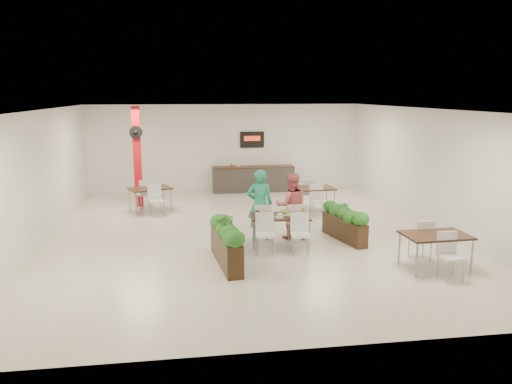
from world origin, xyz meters
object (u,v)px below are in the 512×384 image
at_px(main_table, 280,220).
at_px(side_table_a, 150,192).
at_px(side_table_b, 312,191).
at_px(diner_man, 260,205).
at_px(red_column, 137,156).
at_px(service_counter, 253,178).
at_px(side_table_c, 436,240).
at_px(planter_right, 344,221).
at_px(diner_woman, 291,206).
at_px(planter_left, 226,240).

height_order(main_table, side_table_a, same).
bearing_deg(side_table_b, diner_man, -129.24).
xyz_separation_m(red_column, main_table, (3.67, -4.94, -1.01)).
height_order(service_counter, side_table_c, service_counter).
relative_size(service_counter, planter_right, 1.69).
height_order(red_column, main_table, red_column).
bearing_deg(diner_woman, main_table, 64.72).
xyz_separation_m(main_table, side_table_c, (2.86, -2.01, -0.00)).
distance_m(main_table, side_table_a, 5.22).
bearing_deg(side_table_a, planter_right, -58.84).
distance_m(diner_man, side_table_c, 4.21).
bearing_deg(red_column, side_table_a, -64.79).
height_order(service_counter, diner_man, service_counter).
relative_size(diner_man, side_table_a, 1.07).
bearing_deg(side_table_b, red_column, 161.65).
height_order(diner_man, planter_right, diner_man).
distance_m(red_column, diner_man, 5.45).
distance_m(red_column, planter_left, 6.52).
bearing_deg(side_table_c, planter_right, 115.06).
bearing_deg(planter_left, side_table_a, 110.05).
height_order(diner_man, side_table_b, diner_man).
height_order(planter_left, planter_right, planter_left).
relative_size(service_counter, side_table_b, 1.83).
bearing_deg(service_counter, side_table_c, -73.97).
bearing_deg(diner_man, diner_woman, -173.16).
bearing_deg(planter_left, diner_woman, 43.72).
xyz_separation_m(side_table_b, side_table_c, (1.18, -5.41, -0.00)).
height_order(main_table, diner_man, diner_man).
bearing_deg(planter_right, side_table_b, 89.98).
xyz_separation_m(planter_right, side_table_c, (1.18, -2.31, 0.15)).
xyz_separation_m(diner_woman, planter_right, (1.27, -0.36, -0.34)).
bearing_deg(side_table_c, main_table, 142.71).
bearing_deg(side_table_c, diner_woman, 130.43).
bearing_deg(red_column, planter_left, -69.18).
distance_m(planter_right, side_table_a, 6.23).
distance_m(service_counter, side_table_b, 3.67).
relative_size(diner_man, side_table_b, 1.08).
xyz_separation_m(diner_man, side_table_c, (3.25, -2.67, -0.25)).
bearing_deg(red_column, diner_man, -52.57).
xyz_separation_m(planter_left, side_table_a, (-1.88, 5.14, 0.10)).
xyz_separation_m(red_column, diner_man, (3.28, -4.29, -0.76)).
relative_size(red_column, diner_man, 1.81).
height_order(service_counter, planter_left, service_counter).
relative_size(planter_left, side_table_a, 1.26).
bearing_deg(main_table, service_counter, 87.25).
bearing_deg(side_table_b, side_table_a, 169.93).
bearing_deg(red_column, side_table_b, -16.10).
bearing_deg(planter_left, main_table, 37.52).
bearing_deg(planter_left, side_table_b, 55.52).
xyz_separation_m(diner_man, planter_left, (-1.00, -1.72, -0.36)).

